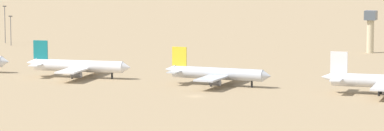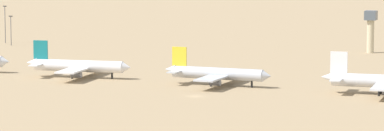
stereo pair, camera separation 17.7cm
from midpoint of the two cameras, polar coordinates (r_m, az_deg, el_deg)
name	(u,v)px [view 2 (the right image)]	position (r m, az deg, el deg)	size (l,w,h in m)	color
ground	(195,96)	(329.11, 0.19, -1.72)	(4000.00, 4000.00, 0.00)	#9E8460
parked_jet_teal_2	(78,66)	(376.52, -6.34, -0.02)	(40.58, 34.34, 13.40)	white
parked_jet_yellow_3	(217,74)	(353.34, 1.39, -0.45)	(39.14, 32.78, 12.95)	silver
parked_jet_white_4	(384,81)	(337.00, 10.59, -0.87)	(41.32, 34.77, 13.65)	silver
control_tower	(371,27)	(467.73, 9.87, 2.09)	(5.20, 5.20, 18.99)	#C6B793
light_pole_west	(5,22)	(516.00, -10.30, 2.39)	(1.80, 0.50, 18.49)	#59595E
light_pole_mid	(11,28)	(503.01, -9.99, 2.05)	(1.80, 0.50, 14.42)	#59595E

